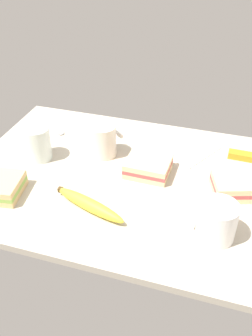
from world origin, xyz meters
The scene contains 10 objects.
tabletop centered at (0.00, 0.00, 1.00)cm, with size 90.00×64.00×2.00cm, color #BCB29E.
coffee_mug_black centered at (25.93, -15.44, 6.72)cm, with size 11.26×8.84×9.17cm.
coffee_mug_milky centered at (-9.81, 8.75, 7.06)cm, with size 9.25×9.60×9.85cm.
sandwich_main centered at (5.35, 3.83, 4.20)cm, with size 12.22×11.05×4.40cm.
sandwich_extra centered at (28.87, 1.70, 4.20)cm, with size 13.01×12.33×4.40cm.
glass_of_milk centered at (-27.41, 1.48, 6.52)cm, with size 7.55×7.55×10.03cm.
banana centered at (-4.67, -15.54, 3.62)cm, with size 20.81×9.84×3.25cm.
spoon centered at (-29.79, 17.74, 2.38)cm, with size 10.81×8.73×0.80cm.
snack_bar centered at (32.48, 18.62, 3.00)cm, with size 12.30×3.01×2.00cm, color orange.
paper_napkin centered at (12.84, 19.82, 2.15)cm, with size 16.76×16.76×0.30cm, color white.
Camera 1 is at (24.08, -78.13, 64.48)cm, focal length 39.46 mm.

